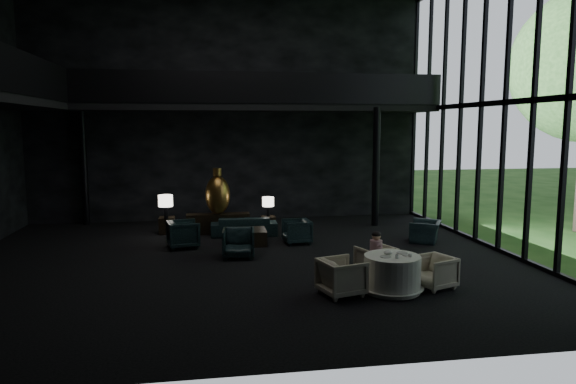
{
  "coord_description": "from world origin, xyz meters",
  "views": [
    {
      "loc": [
        -0.85,
        -12.61,
        3.39
      ],
      "look_at": [
        1.23,
        0.5,
        1.67
      ],
      "focal_mm": 32.0,
      "sensor_mm": 36.0,
      "label": 1
    }
  ],
  "objects": [
    {
      "name": "floor",
      "position": [
        0.0,
        0.0,
        0.0
      ],
      "size": [
        14.0,
        12.0,
        0.02
      ],
      "primitive_type": "cube",
      "color": "black",
      "rests_on": "ground"
    },
    {
      "name": "wall_back",
      "position": [
        0.0,
        6.0,
        4.0
      ],
      "size": [
        14.0,
        0.04,
        8.0
      ],
      "primitive_type": "cube",
      "color": "black",
      "rests_on": "ground"
    },
    {
      "name": "wall_front",
      "position": [
        0.0,
        -6.0,
        4.0
      ],
      "size": [
        14.0,
        0.04,
        8.0
      ],
      "primitive_type": "cube",
      "color": "black",
      "rests_on": "ground"
    },
    {
      "name": "curtain_wall",
      "position": [
        6.95,
        0.0,
        4.0
      ],
      "size": [
        0.2,
        12.0,
        8.0
      ],
      "primitive_type": null,
      "color": "black",
      "rests_on": "ground"
    },
    {
      "name": "mezzanine_back",
      "position": [
        1.0,
        5.0,
        4.0
      ],
      "size": [
        12.0,
        2.0,
        0.25
      ],
      "primitive_type": "cube",
      "color": "black",
      "rests_on": "wall_back"
    },
    {
      "name": "railing_left",
      "position": [
        -5.0,
        0.0,
        4.6
      ],
      "size": [
        0.06,
        12.0,
        1.0
      ],
      "primitive_type": "cube",
      "color": "black",
      "rests_on": "mezzanine_left"
    },
    {
      "name": "railing_back",
      "position": [
        1.0,
        4.0,
        4.6
      ],
      "size": [
        12.0,
        0.06,
        1.0
      ],
      "primitive_type": "cube",
      "color": "black",
      "rests_on": "mezzanine_back"
    },
    {
      "name": "column_nw",
      "position": [
        -5.0,
        5.7,
        2.0
      ],
      "size": [
        0.24,
        0.24,
        4.0
      ],
      "primitive_type": "cylinder",
      "color": "black",
      "rests_on": "floor"
    },
    {
      "name": "column_ne",
      "position": [
        4.8,
        4.0,
        2.0
      ],
      "size": [
        0.24,
        0.24,
        4.0
      ],
      "primitive_type": "cylinder",
      "color": "black",
      "rests_on": "floor"
    },
    {
      "name": "console",
      "position": [
        -0.54,
        3.5,
        0.32
      ],
      "size": [
        1.98,
        0.45,
        0.63
      ],
      "primitive_type": "cube",
      "color": "black",
      "rests_on": "floor"
    },
    {
      "name": "bronze_urn",
      "position": [
        -0.54,
        3.45,
        1.25
      ],
      "size": [
        0.78,
        0.78,
        1.45
      ],
      "color": "olive",
      "rests_on": "console"
    },
    {
      "name": "side_table_left",
      "position": [
        -2.14,
        3.73,
        0.26
      ],
      "size": [
        0.48,
        0.48,
        0.52
      ],
      "primitive_type": "cube",
      "color": "black",
      "rests_on": "floor"
    },
    {
      "name": "table_lamp_left",
      "position": [
        -2.14,
        3.46,
        1.05
      ],
      "size": [
        0.44,
        0.44,
        0.74
      ],
      "color": "black",
      "rests_on": "side_table_left"
    },
    {
      "name": "side_table_right",
      "position": [
        1.06,
        3.52,
        0.25
      ],
      "size": [
        0.45,
        0.45,
        0.5
      ],
      "primitive_type": "cube",
      "color": "black",
      "rests_on": "floor"
    },
    {
      "name": "table_lamp_right",
      "position": [
        1.06,
        3.53,
        0.95
      ],
      "size": [
        0.37,
        0.37,
        0.62
      ],
      "color": "black",
      "rests_on": "side_table_right"
    },
    {
      "name": "sofa",
      "position": [
        0.25,
        3.08,
        0.39
      ],
      "size": [
        2.0,
        0.62,
        0.78
      ],
      "primitive_type": "imported",
      "rotation": [
        0.0,
        0.0,
        3.12
      ],
      "color": "black",
      "rests_on": "floor"
    },
    {
      "name": "lounge_armchair_west",
      "position": [
        -1.54,
        1.7,
        0.46
      ],
      "size": [
        0.99,
        1.04,
        0.92
      ],
      "primitive_type": "imported",
      "rotation": [
        0.0,
        0.0,
        1.77
      ],
      "color": "black",
      "rests_on": "floor"
    },
    {
      "name": "lounge_armchair_east",
      "position": [
        1.68,
        1.73,
        0.38
      ],
      "size": [
        0.75,
        0.8,
        0.76
      ],
      "primitive_type": "imported",
      "rotation": [
        0.0,
        0.0,
        -1.49
      ],
      "color": "black",
      "rests_on": "floor"
    },
    {
      "name": "lounge_armchair_south",
      "position": [
        -0.08,
        0.39,
        0.45
      ],
      "size": [
        0.93,
        0.88,
        0.89
      ],
      "primitive_type": "imported",
      "rotation": [
        0.0,
        0.0,
        -0.08
      ],
      "color": "black",
      "rests_on": "floor"
    },
    {
      "name": "window_armchair",
      "position": [
        5.45,
        1.34,
        0.37
      ],
      "size": [
        0.89,
        1.0,
        0.73
      ],
      "primitive_type": "imported",
      "rotation": [
        0.0,
        0.0,
        -2.1
      ],
      "color": "black",
      "rests_on": "floor"
    },
    {
      "name": "coffee_table",
      "position": [
        0.31,
        1.85,
        0.21
      ],
      "size": [
        0.97,
        0.97,
        0.43
      ],
      "primitive_type": "cube",
      "rotation": [
        0.0,
        0.0,
        -0.02
      ],
      "color": "black",
      "rests_on": "floor"
    },
    {
      "name": "dining_table",
      "position": [
        2.86,
        -2.85,
        0.33
      ],
      "size": [
        1.31,
        1.31,
        0.75
      ],
      "color": "white",
      "rests_on": "floor"
    },
    {
      "name": "dining_chair_north",
      "position": [
        2.89,
        -1.76,
        0.37
      ],
      "size": [
        0.91,
        0.88,
        0.74
      ],
      "primitive_type": "imported",
      "rotation": [
        0.0,
        0.0,
        3.49
      ],
      "color": "beige",
      "rests_on": "floor"
    },
    {
      "name": "dining_chair_east",
      "position": [
        3.81,
        -2.77,
        0.37
      ],
      "size": [
        0.87,
        0.9,
        0.73
      ],
      "primitive_type": "imported",
      "rotation": [
        0.0,
        0.0,
        -1.21
      ],
      "color": "beige",
      "rests_on": "floor"
    },
    {
      "name": "dining_chair_west",
      "position": [
        1.78,
        -2.92,
        0.44
      ],
      "size": [
        1.0,
        1.03,
        0.87
      ],
      "primitive_type": "imported",
      "rotation": [
        0.0,
        0.0,
        1.85
      ],
      "color": "#BAB294",
      "rests_on": "floor"
    },
    {
      "name": "child",
      "position": [
        2.86,
        -1.84,
        0.75
      ],
      "size": [
        0.28,
        0.28,
        0.6
      ],
      "rotation": [
        0.0,
        0.0,
        3.14
      ],
      "color": "#E5ACC2",
      "rests_on": "dining_chair_north"
    },
    {
      "name": "plate_a",
      "position": [
        2.68,
        -2.93,
        0.76
      ],
      "size": [
        0.27,
        0.27,
        0.01
      ],
      "primitive_type": "cylinder",
      "rotation": [
        0.0,
        0.0,
        0.23
      ],
      "color": "white",
      "rests_on": "dining_table"
    },
    {
      "name": "plate_b",
      "position": [
        3.13,
        -2.69,
        0.76
      ],
      "size": [
        0.3,
        0.3,
        0.02
      ],
      "primitive_type": "cylinder",
      "rotation": [
        0.0,
        0.0,
        -0.39
      ],
      "color": "white",
      "rests_on": "dining_table"
    },
    {
      "name": "saucer",
      "position": [
        3.13,
        -2.88,
        0.76
      ],
      "size": [
        0.17,
        0.17,
        0.01
      ],
      "primitive_type": "cylinder",
      "rotation": [
        0.0,
        0.0,
        0.38
      ],
      "color": "white",
      "rests_on": "dining_table"
    },
    {
      "name": "coffee_cup",
      "position": [
        3.19,
        -2.98,
        0.79
      ],
      "size": [
        0.08,
        0.08,
        0.06
      ],
      "primitive_type": "cylinder",
      "rotation": [
        0.0,
        0.0,
        -0.03
      ],
      "color": "white",
      "rests_on": "saucer"
    },
    {
      "name": "cereal_bowl",
      "position": [
        2.79,
        -2.77,
        0.79
      ],
      "size": [
        0.17,
        0.17,
        0.09
      ],
      "primitive_type": "ellipsoid",
      "color": "white",
      "rests_on": "dining_table"
    },
    {
      "name": "cream_pot",
      "position": [
        2.87,
        -3.07,
        0.79
      ],
      "size": [
        0.08,
        0.08,
        0.08
      ],
      "primitive_type": "cylinder",
      "rotation": [
        0.0,
        0.0,
        0.2
      ],
      "color": "#99999E",
      "rests_on": "dining_table"
    }
  ]
}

